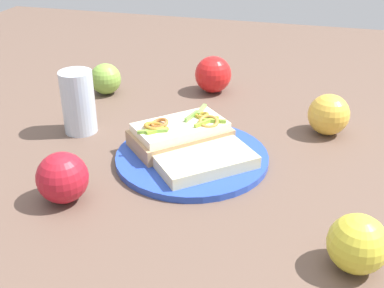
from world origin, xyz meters
TOP-DOWN VIEW (x-y plane):
  - ground_plane at (0.00, 0.00)m, footprint 2.00×2.00m
  - plate at (0.00, 0.00)m, footprint 0.26×0.26m
  - sandwich at (0.03, 0.03)m, footprint 0.19×0.19m
  - bread_slice_side at (-0.03, -0.03)m, footprint 0.18×0.18m
  - apple_0 at (0.17, -0.22)m, footprint 0.11×0.11m
  - apple_1 at (0.24, 0.27)m, footprint 0.09×0.09m
  - apple_2 at (0.32, 0.04)m, footprint 0.12×0.12m
  - apple_3 at (-0.17, 0.15)m, footprint 0.10×0.10m
  - apple_4 at (-0.20, -0.26)m, footprint 0.10×0.10m
  - drinking_glass at (0.05, 0.24)m, footprint 0.06×0.06m

SIDE VIEW (x-z plane):
  - ground_plane at x=0.00m, z-range 0.00..0.00m
  - plate at x=0.00m, z-range 0.00..0.01m
  - bread_slice_side at x=-0.03m, z-range 0.01..0.03m
  - sandwich at x=0.03m, z-range 0.01..0.06m
  - apple_1 at x=0.24m, z-range 0.00..0.07m
  - apple_4 at x=-0.20m, z-range 0.00..0.07m
  - apple_3 at x=-0.17m, z-range 0.00..0.08m
  - apple_0 at x=0.17m, z-range 0.00..0.08m
  - apple_2 at x=0.32m, z-range 0.00..0.08m
  - drinking_glass at x=0.05m, z-range 0.00..0.12m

